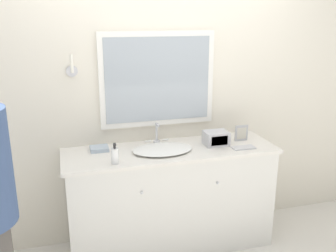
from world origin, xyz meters
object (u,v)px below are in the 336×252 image
Objects in this scene: sink_basin at (162,149)px; soap_bottle at (115,156)px; appliance_box at (216,138)px; picture_frame at (241,133)px.

soap_bottle is at bearing -157.40° from sink_basin.
appliance_box is (0.88, 0.19, -0.01)m from soap_bottle.
soap_bottle reaches higher than appliance_box.
soap_bottle is 0.81× the size of appliance_box.
appliance_box is 1.43× the size of picture_frame.
soap_bottle is 0.90m from appliance_box.
sink_basin reaches higher than appliance_box.
soap_bottle reaches higher than picture_frame.
picture_frame is at bearing 8.30° from appliance_box.
appliance_box is 0.26m from picture_frame.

